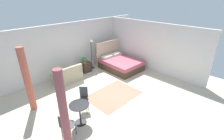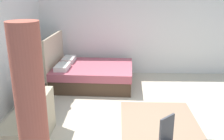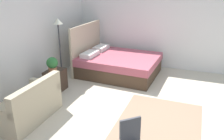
# 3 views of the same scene
# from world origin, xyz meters

# --- Properties ---
(ground_plane) EXTENTS (9.25, 8.88, 0.02)m
(ground_plane) POSITION_xyz_m (0.00, 0.00, -0.01)
(ground_plane) COLOR beige
(wall_back) EXTENTS (9.25, 0.12, 2.59)m
(wall_back) POSITION_xyz_m (0.00, 2.94, 1.29)
(wall_back) COLOR silver
(wall_back) RESTS_ON ground
(wall_right) EXTENTS (0.12, 5.88, 2.59)m
(wall_right) POSITION_xyz_m (3.13, 0.00, 1.29)
(wall_right) COLOR silver
(wall_right) RESTS_ON ground
(area_rug) EXTENTS (2.12, 1.54, 0.01)m
(area_rug) POSITION_xyz_m (-0.19, -0.35, 0.00)
(area_rug) COLOR #93755B
(area_rug) RESTS_ON ground
(bed) EXTENTS (1.78, 2.23, 1.39)m
(bed) POSITION_xyz_m (2.00, 1.27, 0.32)
(bed) COLOR #473323
(bed) RESTS_ON ground
(couch) EXTENTS (1.35, 0.72, 0.82)m
(couch) POSITION_xyz_m (-0.88, 2.03, 0.29)
(couch) COLOR tan
(couch) RESTS_ON ground
(nightstand) EXTENTS (0.51, 0.38, 0.53)m
(nightstand) POSITION_xyz_m (0.42, 2.29, 0.27)
(nightstand) COLOR #38281E
(nightstand) RESTS_ON ground
(potted_plant) EXTENTS (0.26, 0.26, 0.36)m
(potted_plant) POSITION_xyz_m (0.32, 2.27, 0.73)
(potted_plant) COLOR #935B3D
(potted_plant) RESTS_ON nightstand
(floor_lamp) EXTENTS (0.27, 0.27, 1.69)m
(floor_lamp) POSITION_xyz_m (0.94, 2.44, 1.27)
(floor_lamp) COLOR #2D2D33
(floor_lamp) RESTS_ON ground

